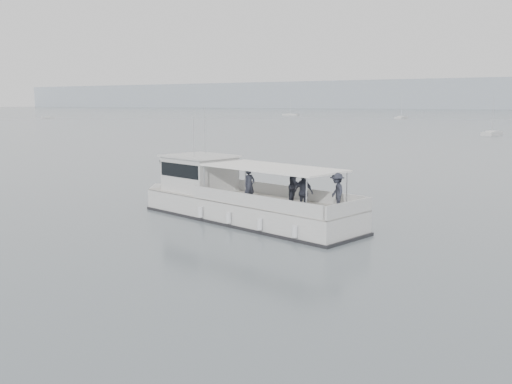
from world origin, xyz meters
The scene contains 2 objects.
ground centered at (0.00, 0.00, 0.00)m, with size 1400.00×1400.00×0.00m, color #565E65.
tour_boat centered at (-0.26, 2.59, 1.02)m, with size 14.92×6.33×6.23m.
Camera 1 is at (17.07, -22.48, 6.21)m, focal length 40.00 mm.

